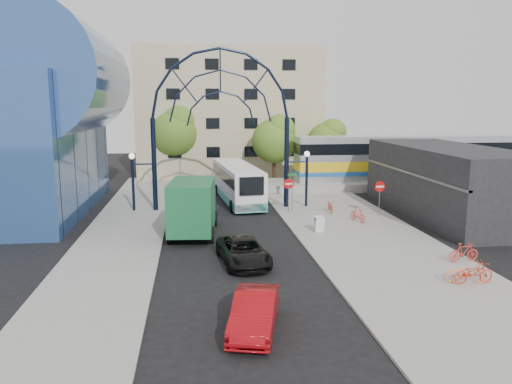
{
  "coord_description": "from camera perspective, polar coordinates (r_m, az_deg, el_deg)",
  "views": [
    {
      "loc": [
        -2.12,
        -23.49,
        8.03
      ],
      "look_at": [
        1.62,
        6.0,
        2.74
      ],
      "focal_mm": 35.0,
      "sensor_mm": 36.0,
      "label": 1
    }
  ],
  "objects": [
    {
      "name": "bike_far_c",
      "position": [
        24.41,
        22.99,
        -8.43
      ],
      "size": [
        1.95,
        0.87,
        0.99
      ],
      "primitive_type": "imported",
      "rotation": [
        0.0,
        0.0,
        1.46
      ],
      "color": "orange",
      "rests_on": "sidewalk_east"
    },
    {
      "name": "sidewalk_east",
      "position": [
        30.36,
        12.57,
        -5.39
      ],
      "size": [
        8.0,
        56.0,
        0.12
      ],
      "primitive_type": "cube",
      "color": "gray",
      "rests_on": "ground"
    },
    {
      "name": "bike_far_a",
      "position": [
        24.44,
        23.61,
        -8.46
      ],
      "size": [
        1.91,
        0.78,
        0.98
      ],
      "primitive_type": "imported",
      "rotation": [
        0.0,
        0.0,
        1.64
      ],
      "color": "red",
      "rests_on": "sidewalk_east"
    },
    {
      "name": "train_platform",
      "position": [
        51.16,
        18.49,
        0.98
      ],
      "size": [
        32.0,
        5.0,
        0.8
      ],
      "primitive_type": "cube",
      "color": "gray",
      "rests_on": "ground"
    },
    {
      "name": "bike_far_b",
      "position": [
        27.49,
        22.67,
        -6.38
      ],
      "size": [
        1.66,
        0.6,
        0.98
      ],
      "primitive_type": "imported",
      "rotation": [
        0.0,
        0.0,
        1.66
      ],
      "color": "red",
      "rests_on": "sidewalk_east"
    },
    {
      "name": "gateway_arch",
      "position": [
        37.56,
        -4.07,
        10.86
      ],
      "size": [
        13.64,
        0.44,
        12.1
      ],
      "color": "black",
      "rests_on": "ground"
    },
    {
      "name": "black_suv",
      "position": [
        25.42,
        -1.45,
        -6.8
      ],
      "size": [
        2.73,
        4.92,
        1.3
      ],
      "primitive_type": "imported",
      "rotation": [
        0.0,
        0.0,
        0.13
      ],
      "color": "black",
      "rests_on": "ground"
    },
    {
      "name": "tree_north_a",
      "position": [
        50.22,
        2.25,
        6.16
      ],
      "size": [
        4.48,
        4.48,
        7.0
      ],
      "color": "#382314",
      "rests_on": "ground"
    },
    {
      "name": "stop_sign",
      "position": [
        36.66,
        3.75,
        0.58
      ],
      "size": [
        0.8,
        0.07,
        2.5
      ],
      "color": "slate",
      "rests_on": "sidewalk_east"
    },
    {
      "name": "apartment_block",
      "position": [
        58.62,
        -3.24,
        9.06
      ],
      "size": [
        20.0,
        12.1,
        14.0
      ],
      "color": "tan",
      "rests_on": "ground"
    },
    {
      "name": "street_name_sign",
      "position": [
        37.3,
        4.18,
        0.95
      ],
      "size": [
        0.7,
        0.7,
        2.8
      ],
      "color": "slate",
      "rests_on": "sidewalk_east"
    },
    {
      "name": "train_car",
      "position": [
        50.84,
        18.64,
        3.76
      ],
      "size": [
        25.1,
        3.05,
        4.2
      ],
      "color": "#B7B7BC",
      "rests_on": "train_platform"
    },
    {
      "name": "bike_near_b",
      "position": [
        34.51,
        11.55,
        -2.54
      ],
      "size": [
        0.97,
        1.69,
        0.98
      ],
      "primitive_type": "imported",
      "rotation": [
        0.0,
        0.0,
        0.34
      ],
      "color": "#EC402F",
      "rests_on": "sidewalk_east"
    },
    {
      "name": "bike_near_a",
      "position": [
        37.2,
        8.52,
        -1.6
      ],
      "size": [
        0.76,
        1.75,
        0.9
      ],
      "primitive_type": "imported",
      "rotation": [
        0.0,
        0.0,
        -0.1
      ],
      "color": "red",
      "rests_on": "sidewalk_east"
    },
    {
      "name": "tree_north_c",
      "position": [
        53.49,
        8.28,
        5.95
      ],
      "size": [
        4.16,
        4.16,
        6.5
      ],
      "color": "#382314",
      "rests_on": "ground"
    },
    {
      "name": "plaza_west",
      "position": [
        30.86,
        -15.2,
        -5.25
      ],
      "size": [
        5.0,
        50.0,
        0.12
      ],
      "primitive_type": "cube",
      "color": "gray",
      "rests_on": "ground"
    },
    {
      "name": "green_truck",
      "position": [
        31.12,
        -7.15,
        -1.68
      ],
      "size": [
        3.16,
        7.06,
        3.46
      ],
      "rotation": [
        0.0,
        0.0,
        -0.1
      ],
      "color": "black",
      "rests_on": "ground"
    },
    {
      "name": "tree_north_b",
      "position": [
        53.52,
        -9.17,
        6.99
      ],
      "size": [
        5.12,
        5.12,
        8.0
      ],
      "color": "#382314",
      "rests_on": "ground"
    },
    {
      "name": "do_not_enter_sign",
      "position": [
        36.47,
        13.96,
        0.23
      ],
      "size": [
        0.76,
        0.07,
        2.48
      ],
      "color": "slate",
      "rests_on": "sidewalk_east"
    },
    {
      "name": "sandwich_board",
      "position": [
        31.32,
        7.26,
        -3.45
      ],
      "size": [
        0.55,
        0.61,
        0.99
      ],
      "color": "white",
      "rests_on": "sidewalk_east"
    },
    {
      "name": "ground",
      "position": [
        24.92,
        -1.99,
        -8.72
      ],
      "size": [
        120.0,
        120.0,
        0.0
      ],
      "primitive_type": "plane",
      "color": "black",
      "rests_on": "ground"
    },
    {
      "name": "red_sedan",
      "position": [
        18.3,
        -0.15,
        -13.53
      ],
      "size": [
        2.44,
        4.48,
        1.4
      ],
      "primitive_type": "imported",
      "rotation": [
        0.0,
        0.0,
        -0.24
      ],
      "color": "#98090F",
      "rests_on": "ground"
    },
    {
      "name": "transit_hall",
      "position": [
        40.71,
        -26.34,
        7.17
      ],
      "size": [
        16.5,
        18.0,
        14.5
      ],
      "color": "#305394",
      "rests_on": "ground"
    },
    {
      "name": "city_bus",
      "position": [
        41.25,
        -2.16,
        1.09
      ],
      "size": [
        3.53,
        11.25,
        3.04
      ],
      "rotation": [
        0.0,
        0.0,
        0.1
      ],
      "color": "white",
      "rests_on": "ground"
    },
    {
      "name": "commercial_block_east",
      "position": [
        38.48,
        20.96,
        1.15
      ],
      "size": [
        6.0,
        16.0,
        5.0
      ],
      "primitive_type": "cube",
      "color": "black",
      "rests_on": "ground"
    }
  ]
}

